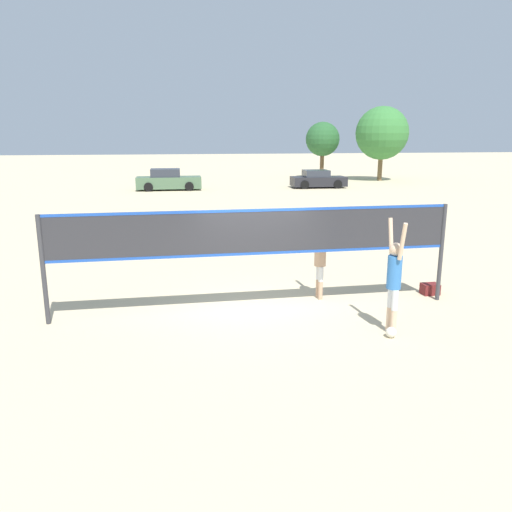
% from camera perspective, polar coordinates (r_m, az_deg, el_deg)
% --- Properties ---
extents(ground_plane, '(200.00, 200.00, 0.00)m').
position_cam_1_polar(ground_plane, '(11.29, 0.00, -6.28)').
color(ground_plane, beige).
extents(volleyball_net, '(8.95, 0.10, 2.31)m').
position_cam_1_polar(volleyball_net, '(10.83, 0.00, 2.15)').
color(volleyball_net, '#38383D').
rests_on(volleyball_net, ground_plane).
extents(player_spiker, '(0.28, 0.72, 2.28)m').
position_cam_1_polar(player_spiker, '(10.06, 15.52, -2.05)').
color(player_spiker, beige).
rests_on(player_spiker, ground_plane).
extents(player_blocker, '(0.28, 0.68, 1.99)m').
position_cam_1_polar(player_blocker, '(11.97, 7.35, -0.04)').
color(player_blocker, tan).
rests_on(player_blocker, ground_plane).
extents(volleyball, '(0.21, 0.21, 0.21)m').
position_cam_1_polar(volleyball, '(10.18, 15.18, -8.41)').
color(volleyball, silver).
rests_on(volleyball, ground_plane).
extents(gear_bag, '(0.41, 0.31, 0.27)m').
position_cam_1_polar(gear_bag, '(13.13, 19.27, -3.57)').
color(gear_bag, maroon).
rests_on(gear_bag, ground_plane).
extents(parked_car_near, '(4.66, 1.98, 1.53)m').
position_cam_1_polar(parked_car_near, '(37.14, -10.00, 8.49)').
color(parked_car_near, '#4C6B4C').
rests_on(parked_car_near, ground_plane).
extents(parked_car_mid, '(4.15, 2.07, 1.33)m').
position_cam_1_polar(parked_car_mid, '(38.57, 7.08, 8.65)').
color(parked_car_mid, '#232328').
rests_on(parked_car_mid, ground_plane).
extents(tree_left_cluster, '(4.54, 4.54, 6.34)m').
position_cam_1_polar(tree_left_cluster, '(45.68, 14.20, 13.44)').
color(tree_left_cluster, brown).
rests_on(tree_left_cluster, ground_plane).
extents(tree_right_cluster, '(3.10, 3.10, 5.10)m').
position_cam_1_polar(tree_right_cluster, '(47.35, 7.62, 13.07)').
color(tree_right_cluster, brown).
rests_on(tree_right_cluster, ground_plane).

